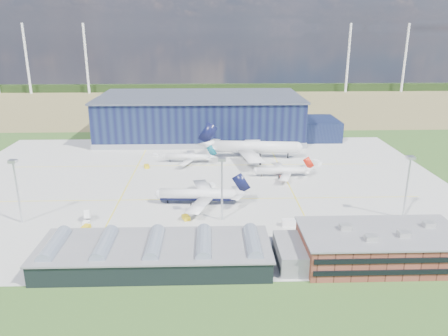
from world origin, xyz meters
TOP-DOWN VIEW (x-y plane):
  - ground at (0.00, 0.00)m, footprint 600.00×600.00m
  - apron at (0.00, 10.00)m, footprint 220.00×160.00m
  - farmland at (0.00, 220.00)m, footprint 600.00×220.00m
  - treeline at (0.00, 300.00)m, footprint 600.00×8.00m
  - horizon_dressing at (-191.30, 294.39)m, footprint 440.20×18.00m
  - hangar at (2.81, 94.80)m, footprint 145.00×62.00m
  - ops_building at (55.01, -60.00)m, footprint 46.00×23.00m
  - glass_concourse at (-6.45, -60.00)m, footprint 78.00×23.00m
  - light_mast_west at (-60.00, -30.00)m, footprint 2.60×2.60m
  - light_mast_center at (10.00, -30.00)m, footprint 2.60×2.60m
  - light_mast_east at (75.00, -30.00)m, footprint 2.60×2.60m
  - airliner_navy at (1.19, -14.68)m, footprint 39.92×39.15m
  - airliner_red at (38.19, 16.56)m, footprint 28.85×28.24m
  - airliner_widebody at (29.17, 47.72)m, footprint 60.89×59.81m
  - airliner_regional at (-5.67, 40.00)m, footprint 31.51×30.97m
  - gse_tug_a at (-2.77, -29.20)m, footprint 3.40×4.18m
  - gse_tug_b at (-36.17, -36.06)m, footprint 2.85×3.64m
  - gse_cart_a at (6.74, 4.71)m, footprint 3.06×3.60m
  - gse_van_b at (59.13, 34.52)m, footprint 4.13×5.33m
  - gse_tug_c at (-25.02, 31.74)m, footprint 3.13×4.08m
  - gse_cart_b at (-23.17, 52.44)m, footprint 3.53×3.26m
  - gse_van_c at (33.02, -35.51)m, footprint 5.00×2.42m
  - airstair at (-37.41, -29.10)m, footprint 2.60×4.83m
  - car_a at (80.41, -48.00)m, footprint 3.35×1.35m
  - car_b at (12.21, -48.00)m, footprint 3.28×1.43m

SIDE VIEW (x-z plane):
  - ground at x=0.00m, z-range 0.00..0.00m
  - farmland at x=0.00m, z-range -0.01..0.01m
  - apron at x=0.00m, z-range -0.01..0.07m
  - car_b at x=12.21m, z-range 0.00..1.05m
  - car_a at x=80.41m, z-range 0.00..1.14m
  - gse_cart_b at x=-23.17m, z-range 0.00..1.27m
  - gse_cart_a at x=6.74m, z-range 0.00..1.32m
  - gse_tug_b at x=-36.17m, z-range 0.00..1.40m
  - gse_tug_a at x=-2.77m, z-range 0.00..1.51m
  - gse_tug_c at x=-25.02m, z-range 0.00..1.58m
  - gse_van_b at x=59.13m, z-range 0.00..2.22m
  - gse_van_c at x=33.02m, z-range 0.00..2.40m
  - airstair at x=-37.41m, z-range 0.00..2.93m
  - glass_concourse at x=-6.45m, z-range -0.61..7.99m
  - treeline at x=0.00m, z-range 0.00..8.00m
  - airliner_regional at x=-5.67m, z-range 0.00..9.25m
  - airliner_red at x=38.19m, z-range 0.00..9.28m
  - ops_building at x=55.01m, z-range -0.66..10.24m
  - airliner_navy at x=1.19m, z-range 0.00..12.34m
  - airliner_widebody at x=29.17m, z-range 0.00..18.16m
  - hangar at x=2.81m, z-range -1.43..24.67m
  - light_mast_west at x=-60.00m, z-range 3.93..26.93m
  - light_mast_center at x=10.00m, z-range 3.93..26.93m
  - light_mast_east at x=75.00m, z-range 3.93..26.93m
  - horizon_dressing at x=-191.30m, z-range -0.80..69.20m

